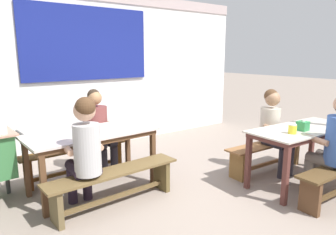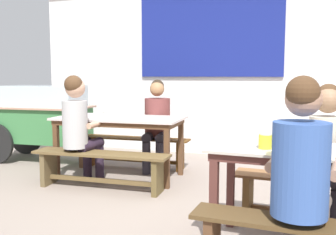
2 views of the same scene
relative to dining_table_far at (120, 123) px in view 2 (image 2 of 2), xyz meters
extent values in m
plane|color=gray|center=(1.01, -0.98, -0.70)|extent=(40.00, 40.00, 0.00)
cube|color=white|center=(1.01, 1.85, 0.63)|extent=(6.55, 0.12, 2.66)
cube|color=navy|center=(0.74, 1.76, 1.22)|extent=(2.32, 0.03, 1.28)
cube|color=beige|center=(0.00, 0.00, 0.06)|extent=(1.63, 0.83, 0.03)
cube|color=brown|center=(0.00, 0.00, 0.02)|extent=(1.55, 0.77, 0.06)
cube|color=brown|center=(0.70, 0.35, -0.35)|extent=(0.06, 0.06, 0.69)
cube|color=brown|center=(0.73, -0.29, -0.35)|extent=(0.06, 0.06, 0.69)
cube|color=brown|center=(-0.73, 0.29, -0.35)|extent=(0.06, 0.06, 0.69)
cube|color=brown|center=(-0.70, -0.35, -0.35)|extent=(0.06, 0.06, 0.69)
cube|color=beige|center=(2.33, -1.48, 0.07)|extent=(1.63, 0.75, 0.02)
cube|color=#562D28|center=(2.33, -1.48, 0.03)|extent=(1.55, 0.69, 0.06)
cube|color=#562D28|center=(1.62, -1.17, -0.35)|extent=(0.06, 0.06, 0.69)
cube|color=#562D28|center=(1.60, -1.73, -0.35)|extent=(0.06, 0.06, 0.69)
cube|color=brown|center=(-0.03, 0.55, -0.28)|extent=(1.55, 0.34, 0.02)
cube|color=brown|center=(0.63, 0.58, -0.49)|extent=(0.07, 0.23, 0.40)
cube|color=brown|center=(-0.68, 0.52, -0.49)|extent=(0.07, 0.23, 0.40)
cube|color=brown|center=(-0.03, 0.55, -0.59)|extent=(1.27, 0.10, 0.04)
cube|color=brown|center=(0.03, -0.55, -0.28)|extent=(1.62, 0.39, 0.03)
cube|color=brown|center=(0.71, -0.52, -0.50)|extent=(0.07, 0.27, 0.40)
cube|color=brown|center=(-0.66, -0.58, -0.50)|extent=(0.07, 0.27, 0.40)
cube|color=brown|center=(0.03, -0.55, -0.60)|extent=(1.33, 0.10, 0.04)
cube|color=brown|center=(2.35, -0.93, -0.28)|extent=(1.49, 0.37, 0.02)
cube|color=brown|center=(1.74, -0.90, -0.49)|extent=(0.07, 0.26, 0.40)
cube|color=brown|center=(2.35, -0.93, -0.59)|extent=(1.19, 0.10, 0.04)
cube|color=#4F391E|center=(2.30, -2.04, -0.28)|extent=(1.56, 0.35, 0.03)
cube|color=#3A7A42|center=(-1.51, 0.50, -0.14)|extent=(1.33, 0.74, 0.51)
cube|color=silver|center=(-1.51, 0.50, 0.28)|extent=(1.20, 0.67, 0.34)
cube|color=tan|center=(-1.51, 0.50, 0.12)|extent=(1.42, 0.83, 0.02)
cylinder|color=black|center=(-2.12, 0.83, -0.40)|extent=(0.60, 0.09, 0.60)
cylinder|color=#333333|center=(-0.92, 0.54, -0.55)|extent=(0.05, 0.05, 0.30)
cylinder|color=#3F3F3F|center=(-0.68, 0.55, 0.01)|extent=(0.08, 0.67, 0.04)
cylinder|color=#6A6058|center=(2.14, -1.70, -0.48)|extent=(0.11, 0.11, 0.42)
cylinder|color=#6A6058|center=(2.30, -1.89, -0.22)|extent=(0.19, 0.37, 0.13)
cylinder|color=#6A6058|center=(2.12, -1.86, -0.22)|extent=(0.19, 0.37, 0.13)
cylinder|color=#3758A0|center=(2.18, -2.03, 0.05)|extent=(0.34, 0.34, 0.57)
sphere|color=#A97A60|center=(2.18, -2.01, 0.47)|extent=(0.21, 0.21, 0.21)
sphere|color=#4C331E|center=(2.18, -2.04, 0.51)|extent=(0.20, 0.20, 0.20)
cylinder|color=#A97A60|center=(2.02, -1.82, 0.04)|extent=(0.12, 0.31, 0.09)
cylinder|color=#28252E|center=(0.26, 0.25, -0.48)|extent=(0.11, 0.11, 0.42)
cylinder|color=#28252E|center=(0.44, 0.28, -0.48)|extent=(0.11, 0.11, 0.42)
cylinder|color=#28252E|center=(0.24, 0.40, -0.22)|extent=(0.18, 0.36, 0.13)
cylinder|color=#28252E|center=(0.41, 0.43, -0.22)|extent=(0.18, 0.36, 0.13)
cylinder|color=brown|center=(0.30, 0.57, 0.03)|extent=(0.35, 0.35, 0.52)
sphere|color=#966B46|center=(0.30, 0.55, 0.42)|extent=(0.20, 0.20, 0.20)
sphere|color=#2D2319|center=(0.30, 0.58, 0.45)|extent=(0.18, 0.18, 0.18)
cylinder|color=#966B46|center=(0.14, 0.36, 0.01)|extent=(0.12, 0.31, 0.09)
cylinder|color=#966B46|center=(0.52, 0.42, 0.01)|extent=(0.12, 0.31, 0.07)
cylinder|color=#2A1D2E|center=(-0.18, -0.22, -0.48)|extent=(0.11, 0.11, 0.42)
cylinder|color=#2A1D2E|center=(-0.36, -0.20, -0.48)|extent=(0.11, 0.11, 0.42)
cylinder|color=#2A1D2E|center=(-0.19, -0.40, -0.22)|extent=(0.16, 0.40, 0.13)
cylinder|color=#2A1D2E|center=(-0.37, -0.38, -0.22)|extent=(0.16, 0.40, 0.13)
cylinder|color=#AFAEAE|center=(-0.29, -0.57, 0.04)|extent=(0.29, 0.29, 0.55)
sphere|color=tan|center=(-0.29, -0.55, 0.46)|extent=(0.23, 0.23, 0.23)
sphere|color=#4C331E|center=(-0.29, -0.58, 0.50)|extent=(0.21, 0.21, 0.21)
cylinder|color=tan|center=(-0.11, -0.40, 0.03)|extent=(0.09, 0.31, 0.08)
cylinder|color=tan|center=(-0.44, -0.38, 0.03)|extent=(0.09, 0.31, 0.09)
cylinder|color=#28252E|center=(2.29, -1.24, -0.48)|extent=(0.11, 0.11, 0.42)
cylinder|color=#28252E|center=(2.29, -1.09, -0.22)|extent=(0.14, 0.35, 0.13)
cylinder|color=beige|center=(2.38, -0.93, 0.02)|extent=(0.29, 0.29, 0.49)
sphere|color=#936C4E|center=(2.38, -0.95, 0.40)|extent=(0.22, 0.22, 0.22)
sphere|color=#4C331E|center=(2.38, -0.92, 0.44)|extent=(0.20, 0.20, 0.20)
cylinder|color=#936C4E|center=(2.21, -1.11, 0.00)|extent=(0.08, 0.31, 0.10)
cube|color=#318C4B|center=(2.18, -1.55, 0.14)|extent=(0.13, 0.12, 0.12)
cube|color=white|center=(2.18, -1.55, 0.21)|extent=(0.05, 0.04, 0.02)
cylinder|color=yellow|center=(1.93, -1.56, 0.13)|extent=(0.10, 0.10, 0.10)
cylinder|color=white|center=(1.93, -1.56, 0.19)|extent=(0.09, 0.09, 0.02)
camera|label=1|loc=(-1.46, -3.58, 1.03)|focal=32.86mm
camera|label=2|loc=(2.18, -4.44, 0.62)|focal=41.84mm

